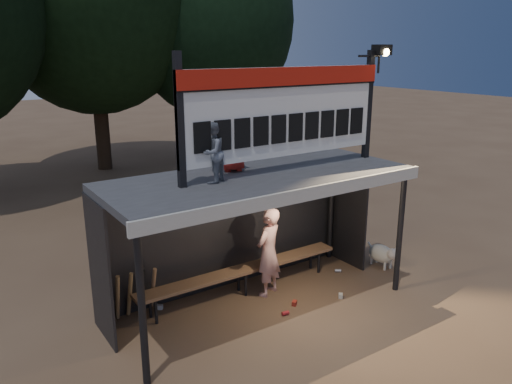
% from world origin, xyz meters
% --- Properties ---
extents(ground, '(80.00, 80.00, 0.00)m').
position_xyz_m(ground, '(0.00, 0.00, 0.00)').
color(ground, brown).
rests_on(ground, ground).
extents(player, '(0.69, 0.59, 1.61)m').
position_xyz_m(player, '(0.37, 0.27, 0.81)').
color(player, silver).
rests_on(player, ground).
extents(child_a, '(0.56, 0.53, 0.91)m').
position_xyz_m(child_a, '(-0.86, -0.02, 2.77)').
color(child_a, slate).
rests_on(child_a, dugout_shelter).
extents(child_b, '(0.57, 0.45, 1.02)m').
position_xyz_m(child_b, '(-0.23, 0.44, 2.83)').
color(child_b, '#A72019').
rests_on(child_b, dugout_shelter).
extents(dugout_shelter, '(5.10, 2.08, 2.32)m').
position_xyz_m(dugout_shelter, '(0.00, 0.24, 1.85)').
color(dugout_shelter, '#39393B').
rests_on(dugout_shelter, ground).
extents(scoreboard_assembly, '(4.10, 0.27, 1.99)m').
position_xyz_m(scoreboard_assembly, '(0.56, -0.01, 3.32)').
color(scoreboard_assembly, black).
rests_on(scoreboard_assembly, dugout_shelter).
extents(bench, '(4.00, 0.35, 0.48)m').
position_xyz_m(bench, '(0.00, 0.55, 0.43)').
color(bench, brown).
rests_on(bench, ground).
extents(tree_right, '(6.08, 6.08, 8.72)m').
position_xyz_m(tree_right, '(5.00, 10.50, 5.19)').
color(tree_right, black).
rests_on(tree_right, ground).
extents(dog, '(0.36, 0.81, 0.49)m').
position_xyz_m(dog, '(2.94, -0.08, 0.28)').
color(dog, beige).
rests_on(dog, ground).
extents(bats, '(0.68, 0.35, 0.84)m').
position_xyz_m(bats, '(-1.87, 0.82, 0.43)').
color(bats, olive).
rests_on(bats, ground).
extents(litter, '(3.63, 1.54, 0.08)m').
position_xyz_m(litter, '(0.50, -0.07, 0.04)').
color(litter, '#B22D1E').
rests_on(litter, ground).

